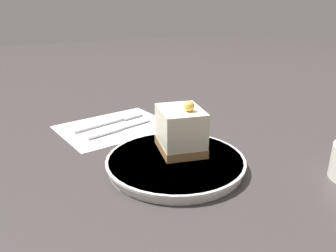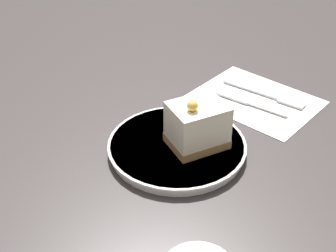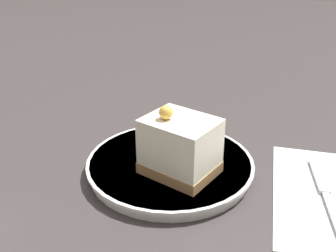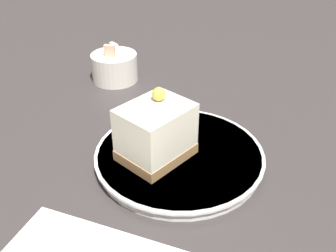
% 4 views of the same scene
% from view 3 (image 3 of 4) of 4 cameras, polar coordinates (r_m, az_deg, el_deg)
% --- Properties ---
extents(ground_plane, '(4.00, 4.00, 0.00)m').
position_cam_3_polar(ground_plane, '(0.54, -2.84, -6.12)').
color(ground_plane, '#383333').
extents(plate, '(0.23, 0.23, 0.02)m').
position_cam_3_polar(plate, '(0.52, 0.20, -6.04)').
color(plate, silver).
rests_on(plate, ground_plane).
extents(cake_slice, '(0.10, 0.09, 0.09)m').
position_cam_3_polar(cake_slice, '(0.48, 1.84, -3.13)').
color(cake_slice, '#9E7547').
rests_on(cake_slice, plate).
extents(knife, '(0.05, 0.16, 0.00)m').
position_cam_3_polar(knife, '(0.53, 22.54, -8.44)').
color(knife, '#B2B2B7').
rests_on(knife, napkin).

